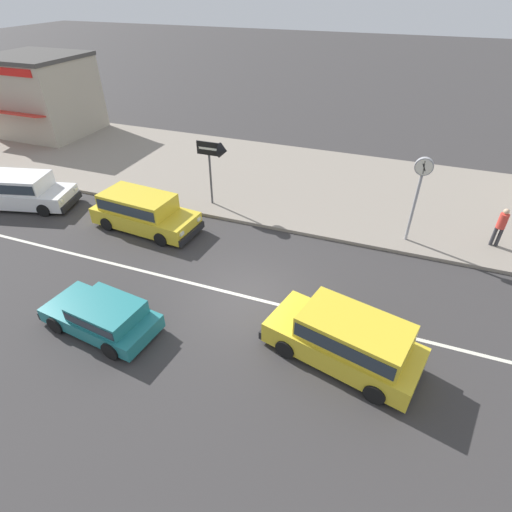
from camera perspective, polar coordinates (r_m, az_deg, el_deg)
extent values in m
plane|color=#383535|center=(14.04, -1.50, -5.82)|extent=(160.00, 160.00, 0.00)
cube|color=silver|center=(14.04, -1.50, -5.81)|extent=(50.40, 0.14, 0.01)
cube|color=gray|center=(21.80, 8.00, 10.10)|extent=(68.00, 10.00, 0.15)
cube|color=yellow|center=(18.21, -15.47, 5.32)|extent=(4.77, 2.24, 0.70)
cube|color=yellow|center=(18.06, -16.54, 7.42)|extent=(3.25, 1.92, 0.70)
cube|color=#28333D|center=(18.06, -16.54, 7.42)|extent=(3.13, 1.95, 0.45)
cube|color=black|center=(17.01, -9.14, 3.15)|extent=(0.27, 1.82, 0.28)
cube|color=white|center=(17.30, -8.17, 5.24)|extent=(0.10, 0.25, 0.14)
cube|color=white|center=(16.39, -10.57, 3.15)|extent=(0.10, 0.25, 0.14)
cylinder|color=black|center=(18.10, -10.10, 5.13)|extent=(0.62, 0.27, 0.60)
cylinder|color=black|center=(16.92, -13.39, 2.37)|extent=(0.62, 0.27, 0.60)
cylinder|color=black|center=(19.75, -17.07, 6.77)|extent=(0.62, 0.27, 0.60)
cylinder|color=black|center=(18.68, -20.46, 4.32)|extent=(0.62, 0.27, 0.60)
cube|color=white|center=(22.38, -30.11, 7.46)|extent=(4.81, 2.90, 0.70)
cube|color=white|center=(22.28, -31.23, 9.03)|extent=(3.35, 2.36, 0.70)
cube|color=#28333D|center=(22.28, -31.23, 9.03)|extent=(3.24, 2.37, 0.45)
cube|color=black|center=(21.22, -24.84, 7.01)|extent=(0.56, 1.79, 0.28)
cube|color=white|center=(21.58, -24.38, 8.69)|extent=(0.14, 0.25, 0.14)
cube|color=white|center=(20.59, -25.96, 7.02)|extent=(0.14, 0.25, 0.14)
cylinder|color=black|center=(22.35, -25.85, 8.10)|extent=(0.64, 0.36, 0.60)
cylinder|color=black|center=(21.05, -28.04, 5.83)|extent=(0.64, 0.36, 0.60)
cylinder|color=black|center=(23.91, -31.63, 7.99)|extent=(0.64, 0.36, 0.60)
cube|color=teal|center=(13.57, -21.23, -8.25)|extent=(3.84, 2.07, 0.48)
cube|color=teal|center=(13.04, -20.54, -7.32)|extent=(2.18, 1.72, 0.46)
cube|color=#28333D|center=(13.04, -20.54, -7.32)|extent=(2.10, 1.74, 0.29)
cube|color=black|center=(14.88, -26.21, -5.90)|extent=(0.31, 1.62, 0.28)
cube|color=white|center=(14.52, -28.03, -6.59)|extent=(0.11, 0.25, 0.14)
cube|color=white|center=(14.98, -24.72, -4.11)|extent=(0.11, 0.25, 0.14)
cylinder|color=black|center=(14.07, -26.63, -8.72)|extent=(0.62, 0.29, 0.60)
cylinder|color=black|center=(14.71, -22.11, -5.18)|extent=(0.62, 0.29, 0.60)
cylinder|color=black|center=(12.63, -19.98, -12.52)|extent=(0.62, 0.29, 0.60)
cylinder|color=black|center=(13.33, -15.35, -8.33)|extent=(0.62, 0.29, 0.60)
cube|color=yellow|center=(12.02, 12.20, -12.24)|extent=(4.68, 2.84, 0.70)
cube|color=yellow|center=(11.47, 13.88, -10.37)|extent=(3.26, 2.32, 0.70)
cube|color=#28333D|center=(11.47, 13.88, -10.37)|extent=(3.16, 2.32, 0.45)
cube|color=black|center=(12.80, 2.89, -8.95)|extent=(0.55, 1.78, 0.28)
cube|color=white|center=(12.14, 1.42, -9.53)|extent=(0.14, 0.25, 0.14)
cube|color=white|center=(12.96, 4.56, -6.19)|extent=(0.14, 0.25, 0.14)
cylinder|color=black|center=(11.98, 4.27, -13.02)|extent=(0.64, 0.36, 0.60)
cylinder|color=black|center=(13.08, 8.24, -8.19)|extent=(0.64, 0.36, 0.60)
cylinder|color=black|center=(11.42, 16.64, -18.28)|extent=(0.64, 0.36, 0.60)
cylinder|color=black|center=(12.58, 19.48, -12.62)|extent=(0.64, 0.36, 0.60)
cylinder|color=#9E9EA3|center=(17.19, 21.54, 6.31)|extent=(0.12, 0.12, 2.88)
cylinder|color=#9E9EA3|center=(16.48, 22.89, 11.72)|extent=(0.68, 0.18, 0.68)
cylinder|color=white|center=(16.39, 22.88, 11.60)|extent=(0.60, 0.02, 0.60)
cylinder|color=white|center=(16.56, 22.89, 11.84)|extent=(0.60, 0.02, 0.60)
cube|color=black|center=(16.38, 22.88, 11.59)|extent=(0.16, 0.01, 0.29)
cube|color=black|center=(16.38, 22.88, 11.58)|extent=(0.05, 0.01, 0.49)
cylinder|color=#4C4C51|center=(19.14, -6.47, 10.79)|extent=(0.10, 0.10, 2.43)
cube|color=black|center=(18.53, -6.84, 15.01)|extent=(1.12, 0.06, 0.60)
cone|color=black|center=(18.22, -4.68, 14.78)|extent=(0.36, 0.66, 0.66)
cube|color=white|center=(18.50, -6.89, 14.97)|extent=(0.90, 0.01, 0.10)
cylinder|color=#333338|center=(18.81, 30.81, 2.46)|extent=(0.14, 0.14, 0.83)
cylinder|color=#333338|center=(18.86, 31.39, 2.33)|extent=(0.14, 0.14, 0.83)
cylinder|color=#D63D33|center=(18.51, 31.77, 4.27)|extent=(0.34, 0.34, 0.62)
sphere|color=#D6AD89|center=(18.33, 32.18, 5.40)|extent=(0.22, 0.22, 0.22)
cube|color=#B2A893|center=(32.26, -28.07, 19.44)|extent=(5.65, 5.17, 4.69)
cube|color=#474442|center=(31.84, -29.38, 23.60)|extent=(5.77, 5.28, 0.24)
cube|color=red|center=(30.46, -31.77, 17.00)|extent=(5.09, 0.90, 0.28)
cube|color=red|center=(30.21, -32.75, 21.34)|extent=(4.81, 0.08, 0.44)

